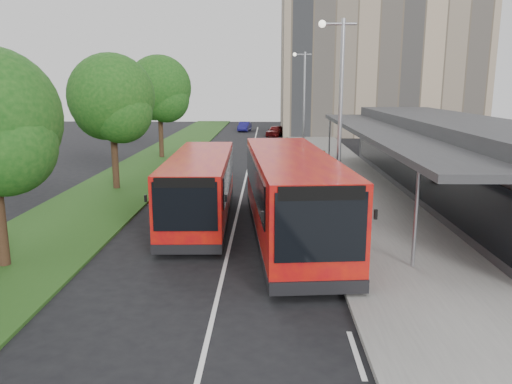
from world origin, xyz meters
TOP-DOWN VIEW (x-y plane):
  - ground at (0.00, 0.00)m, footprint 120.00×120.00m
  - pavement at (6.00, 20.00)m, footprint 5.00×80.00m
  - grass_verge at (-7.00, 20.00)m, footprint 5.00×80.00m
  - lane_centre_line at (0.00, 15.00)m, footprint 0.12×70.00m
  - kerb_dashes at (3.30, 19.00)m, footprint 0.12×56.00m
  - office_block at (14.00, 42.00)m, footprint 22.00×12.00m
  - station_building at (10.86, 8.00)m, footprint 7.70×26.00m
  - tree_mid at (-7.01, 9.05)m, footprint 4.59×4.59m
  - tree_far at (-7.01, 21.05)m, footprint 4.93×4.93m
  - lamp_post_near at (4.12, 2.00)m, footprint 1.44×0.28m
  - lamp_post_far at (4.12, 22.00)m, footprint 1.44×0.28m
  - bus_main at (2.24, 0.22)m, footprint 3.88×11.56m
  - bus_second at (-1.47, 2.73)m, footprint 2.87×10.03m
  - litter_bin at (5.84, 10.60)m, footprint 0.59×0.59m
  - bollard at (5.28, 16.69)m, footprint 0.20×0.20m
  - car_near at (2.23, 38.12)m, footprint 2.53×3.82m
  - car_far at (-1.53, 44.04)m, footprint 1.66×3.66m

SIDE VIEW (x-z plane):
  - ground at x=0.00m, z-range 0.00..0.00m
  - kerb_dashes at x=3.30m, z-range 0.00..0.01m
  - lane_centre_line at x=0.00m, z-range 0.00..0.01m
  - grass_verge at x=-7.00m, z-range 0.00..0.10m
  - pavement at x=6.00m, z-range 0.00..0.15m
  - litter_bin at x=5.84m, z-range 0.15..0.96m
  - car_far at x=-1.53m, z-range 0.00..1.16m
  - car_near at x=2.23m, z-range 0.00..1.21m
  - bollard at x=5.28m, z-range 0.15..1.20m
  - bus_second at x=-1.47m, z-range 0.04..2.85m
  - bus_main at x=2.24m, z-range 0.04..3.26m
  - station_building at x=10.86m, z-range 0.04..4.04m
  - lamp_post_near at x=4.12m, z-range 0.72..8.72m
  - lamp_post_far at x=4.12m, z-range 0.72..8.72m
  - tree_mid at x=-7.01m, z-range 1.07..8.43m
  - tree_far at x=-7.01m, z-range 1.15..9.08m
  - office_block at x=14.00m, z-range 0.00..18.00m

